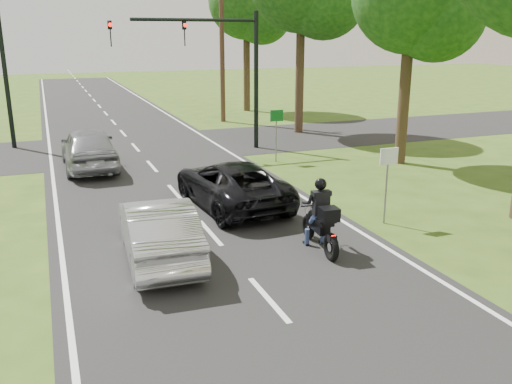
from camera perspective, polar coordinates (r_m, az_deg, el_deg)
ground at (r=10.86m, az=1.33°, el=-11.27°), size 140.00×140.00×0.00m
road at (r=19.89m, az=-9.80°, el=1.41°), size 8.00×100.00×0.01m
cross_road at (r=25.65m, az=-12.57°, el=4.59°), size 60.00×7.00×0.01m
motorcycle_rider at (r=13.04m, az=6.85°, el=-3.17°), size 0.61×2.08×1.80m
dark_suv at (r=16.33m, az=-2.61°, el=0.89°), size 2.64×5.09×1.37m
silver_sedan at (r=12.64m, az=-10.27°, el=-3.91°), size 1.72×4.35×1.41m
silver_suv at (r=21.81m, az=-17.18°, el=4.44°), size 1.96×4.79×1.63m
traffic_signal at (r=23.96m, az=-4.26°, el=14.10°), size 6.38×0.44×6.00m
signal_pole_far at (r=27.00m, az=-24.80°, el=10.50°), size 0.20×0.20×6.00m
utility_pole_far at (r=32.44m, az=-3.62°, el=16.34°), size 1.60×0.28×10.00m
sign_white at (r=14.95m, az=13.73°, el=2.56°), size 0.55×0.07×2.12m
sign_green at (r=21.92m, az=2.17°, el=7.27°), size 0.55×0.07×2.12m
tree_row_c at (r=22.26m, az=16.92°, el=18.72°), size 4.80×4.65×8.76m
tree_row_e at (r=37.13m, az=-0.47°, el=19.05°), size 5.28×5.12×9.61m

